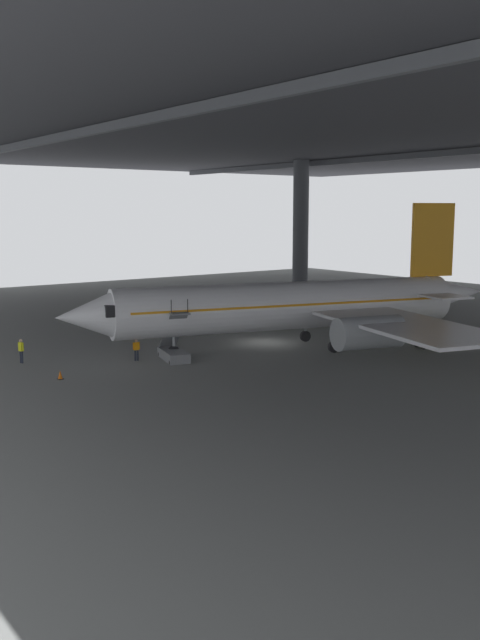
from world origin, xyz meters
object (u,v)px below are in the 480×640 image
object	(u,v)px
crew_worker_by_stairs	(136,349)
baggage_tug	(429,341)
traffic_cone_orange	(60,375)
airplane_main	(296,306)
crew_worker_near_nose	(21,349)
boarding_stairs	(174,350)

from	to	relation	value
crew_worker_by_stairs	baggage_tug	size ratio (longest dim) A/B	0.64
crew_worker_by_stairs	traffic_cone_orange	size ratio (longest dim) A/B	2.64
airplane_main	crew_worker_near_nose	world-z (taller)	airplane_main
airplane_main	baggage_tug	distance (m)	11.14
crew_worker_near_nose	crew_worker_by_stairs	distance (m)	8.18
crew_worker_by_stairs	airplane_main	bearing A→B (deg)	73.99
baggage_tug	traffic_cone_orange	bearing A→B (deg)	-105.17
crew_worker_near_nose	traffic_cone_orange	size ratio (longest dim) A/B	2.93
traffic_cone_orange	crew_worker_near_nose	bearing A→B (deg)	-177.40
airplane_main	baggage_tug	bearing A→B (deg)	55.52
boarding_stairs	traffic_cone_orange	bearing A→B (deg)	-85.37
airplane_main	traffic_cone_orange	distance (m)	19.33
traffic_cone_orange	baggage_tug	xyz separation A→B (m)	(7.56, 27.88, 0.23)
traffic_cone_orange	baggage_tug	bearing A→B (deg)	74.83
crew_worker_near_nose	crew_worker_by_stairs	world-z (taller)	crew_worker_near_nose
boarding_stairs	baggage_tug	xyz separation A→B (m)	(8.29, 18.79, -0.20)
baggage_tug	boarding_stairs	bearing A→B (deg)	-113.81
crew_worker_by_stairs	baggage_tug	xyz separation A→B (m)	(9.62, 21.16, -0.37)
crew_worker_near_nose	traffic_cone_orange	distance (m)	6.34
airplane_main	baggage_tug	world-z (taller)	airplane_main
crew_worker_near_nose	crew_worker_by_stairs	bearing A→B (deg)	58.80
baggage_tug	airplane_main	bearing A→B (deg)	-124.48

